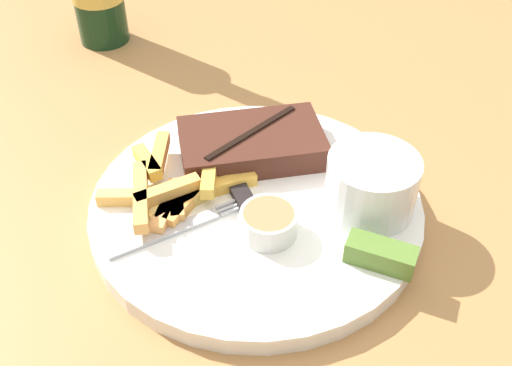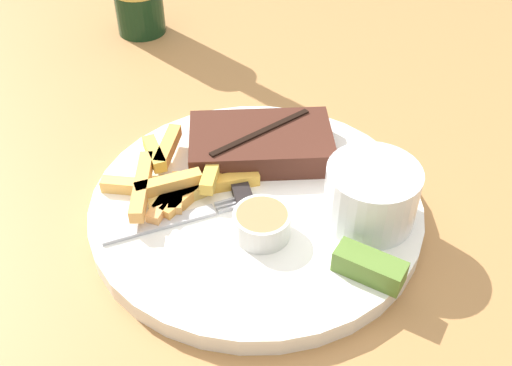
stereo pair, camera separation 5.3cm
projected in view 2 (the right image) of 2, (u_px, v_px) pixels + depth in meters
dining_table at (256, 262)px, 0.60m from camera, size 1.28×1.37×0.75m
dinner_plate at (256, 207)px, 0.55m from camera, size 0.30×0.30×0.02m
steak_portion at (261, 143)px, 0.58m from camera, size 0.14×0.09×0.03m
fries_pile at (179, 181)px, 0.54m from camera, size 0.15×0.12×0.02m
coleslaw_cup at (371, 192)px, 0.50m from camera, size 0.08×0.08×0.05m
dipping_sauce_cup at (257, 223)px, 0.50m from camera, size 0.05×0.05×0.02m
pickle_spear at (369, 267)px, 0.47m from camera, size 0.06×0.05×0.02m
fork_utensil at (171, 221)px, 0.52m from camera, size 0.13×0.05×0.00m
knife_utensil at (235, 173)px, 0.56m from camera, size 0.04×0.17×0.01m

